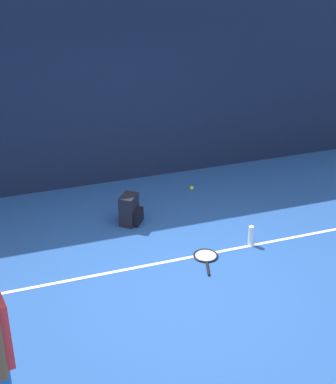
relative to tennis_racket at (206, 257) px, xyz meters
name	(u,v)px	position (x,y,z in m)	size (l,w,h in m)	color
ground_plane	(179,279)	(-0.50, -0.34, -0.01)	(12.00, 12.00, 0.00)	#234C93
back_fence	(113,93)	(-0.50, 2.66, 1.47)	(10.00, 0.10, 2.96)	#141E38
court_line	(168,261)	(-0.50, 0.07, -0.01)	(9.00, 0.05, 0.00)	white
tennis_racket	(206,257)	(0.00, 0.00, 0.00)	(0.40, 0.64, 0.03)	black
backpack	(130,210)	(-0.68, 1.18, 0.20)	(0.38, 0.38, 0.44)	black
tennis_ball_near_player	(192,188)	(0.54, 1.90, 0.02)	(0.07, 0.07, 0.07)	#CCE033
water_bottle	(251,235)	(0.69, 0.11, 0.12)	(0.07, 0.07, 0.27)	white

